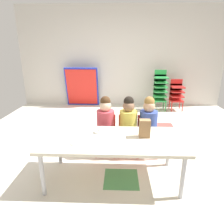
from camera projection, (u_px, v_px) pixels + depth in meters
name	position (u px, v px, depth m)	size (l,w,h in m)	color
ground_plane	(121.00, 147.00, 3.39)	(5.55, 5.24, 0.02)	silver
back_wall	(121.00, 57.00, 5.48)	(5.55, 0.10, 2.66)	beige
craft_table	(113.00, 142.00, 2.40)	(1.69, 0.77, 0.56)	beige
seated_child_near_camera	(106.00, 120.00, 2.98)	(0.32, 0.31, 0.92)	red
seated_child_middle_seat	(128.00, 121.00, 2.97)	(0.32, 0.32, 0.92)	red
seated_child_far_right	(148.00, 121.00, 2.96)	(0.32, 0.31, 0.92)	red
kid_chair_green_stack	(160.00, 88.00, 5.23)	(0.32, 0.30, 1.04)	green
kid_chair_red_stack	(177.00, 93.00, 5.25)	(0.32, 0.30, 0.80)	red
folded_activity_table	(82.00, 87.00, 5.57)	(0.90, 0.29, 1.09)	#1E33BF
paper_bag_brown	(145.00, 128.00, 2.40)	(0.13, 0.09, 0.22)	#9E754C
paper_plate_near_edge	(98.00, 133.00, 2.53)	(0.18, 0.18, 0.01)	white
paper_plate_center_table	(78.00, 142.00, 2.28)	(0.18, 0.18, 0.01)	white
donut_powdered_on_plate	(98.00, 132.00, 2.52)	(0.11, 0.11, 0.03)	white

